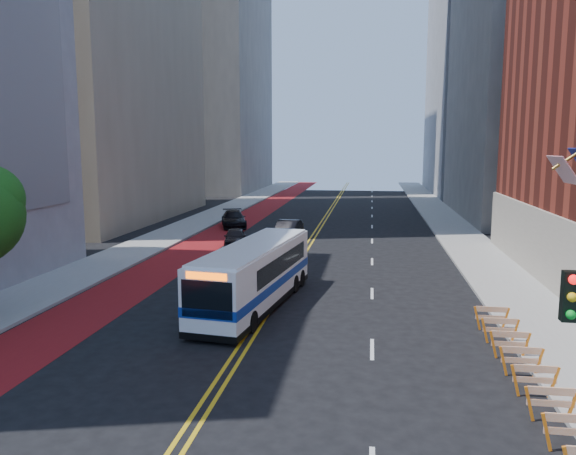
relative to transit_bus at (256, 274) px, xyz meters
The scene contains 14 objects.
ground 11.03m from the transit_bus, 86.76° to the right, with size 160.00×160.00×0.00m, color black.
sidewalk_left 22.28m from the transit_bus, 120.79° to the left, with size 4.00×140.00×0.15m, color gray.
sidewalk_right 22.94m from the transit_bus, 56.55° to the left, with size 4.00×140.00×0.15m, color gray.
bus_lane_paint 20.57m from the transit_bus, 111.39° to the left, with size 3.60×140.00×0.01m, color maroon.
center_line_inner 19.17m from the transit_bus, 88.69° to the left, with size 0.14×140.00×0.01m, color gold.
center_line_outer 19.18m from the transit_bus, 87.61° to the left, with size 0.14×140.00×0.01m, color gold.
lane_dashes 27.68m from the transit_bus, 78.70° to the left, with size 0.14×98.20×0.01m.
midrise_right_near 47.69m from the transit_bus, 57.52° to the left, with size 18.00×26.00×40.00m, color slate.
midrise_right_far 76.04m from the transit_bus, 69.85° to the left, with size 20.00×28.00×55.00m, color gray.
construction_barriers 12.69m from the transit_bus, 36.18° to the right, with size 1.42×10.91×1.00m.
transit_bus is the anchor object (origin of this frame).
car_a 15.93m from the transit_bus, 107.23° to the left, with size 1.61×4.00×1.36m, color black.
car_b 18.78m from the transit_bus, 93.89° to the left, with size 1.65×4.73×1.56m, color black.
car_c 25.93m from the transit_bus, 106.20° to the left, with size 2.12×5.21×1.51m, color black.
Camera 1 is at (4.63, -14.20, 7.51)m, focal length 35.00 mm.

